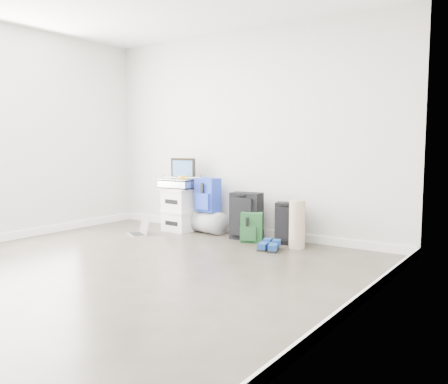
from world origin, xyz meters
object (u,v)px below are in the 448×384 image
Objects in this scene: carry_on at (289,223)px; laptop at (140,231)px; duffel_bag at (209,222)px; briefcase at (179,184)px; large_suitcase at (246,216)px; boxes_stack at (179,210)px.

laptop is (-1.91, -0.62, -0.20)m from carry_on.
laptop is at bearing -179.65° from carry_on.
laptop is at bearing -126.91° from duffel_bag.
briefcase reaches higher than large_suitcase.
laptop is (-1.32, -0.58, -0.25)m from large_suitcase.
carry_on is (1.23, -0.01, 0.10)m from duffel_bag.
carry_on is (0.59, 0.04, -0.04)m from large_suitcase.
laptop is at bearing -119.47° from briefcase.
large_suitcase is at bearing 52.44° from laptop.
briefcase reaches higher than laptop.
large_suitcase reaches higher than laptop.
carry_on is (1.66, 0.10, -0.41)m from briefcase.
boxes_stack reaches higher than duffel_bag.
duffel_bag is 0.82× the size of large_suitcase.
laptop is at bearing -163.35° from large_suitcase.
carry_on reaches higher than laptop.
carry_on is at bearing 46.75° from laptop.
boxes_stack is 1.17× the size of carry_on.
carry_on reaches higher than duffel_bag.
large_suitcase is 0.59m from carry_on.
boxes_stack is 0.63m from laptop.
duffel_bag reaches higher than laptop.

